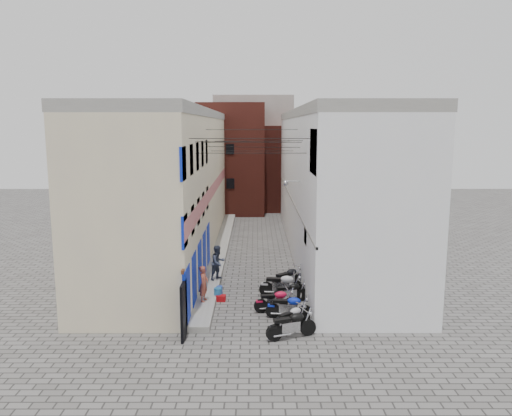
{
  "coord_description": "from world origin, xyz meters",
  "views": [
    {
      "loc": [
        0.21,
        -18.42,
        8.03
      ],
      "look_at": [
        0.24,
        11.88,
        3.0
      ],
      "focal_mm": 35.0,
      "sensor_mm": 36.0,
      "label": 1
    }
  ],
  "objects_px": {
    "motorcycle_c": "(289,305)",
    "red_crate": "(221,298)",
    "motorcycle_a": "(291,323)",
    "person_a": "(204,284)",
    "water_jug_near": "(218,294)",
    "motorcycle_g": "(288,277)",
    "water_jug_far": "(219,291)",
    "motorcycle_f": "(282,284)",
    "person_b": "(218,262)",
    "motorcycle_b": "(292,317)",
    "motorcycle_d": "(276,300)",
    "motorcycle_e": "(290,291)"
  },
  "relations": [
    {
      "from": "motorcycle_c",
      "to": "water_jug_far",
      "type": "relative_size",
      "value": 4.17
    },
    {
      "from": "motorcycle_c",
      "to": "motorcycle_g",
      "type": "distance_m",
      "value": 3.86
    },
    {
      "from": "motorcycle_a",
      "to": "motorcycle_d",
      "type": "height_order",
      "value": "motorcycle_a"
    },
    {
      "from": "motorcycle_d",
      "to": "motorcycle_g",
      "type": "height_order",
      "value": "motorcycle_g"
    },
    {
      "from": "motorcycle_a",
      "to": "motorcycle_e",
      "type": "relative_size",
      "value": 1.12
    },
    {
      "from": "motorcycle_c",
      "to": "person_a",
      "type": "height_order",
      "value": "person_a"
    },
    {
      "from": "motorcycle_a",
      "to": "person_a",
      "type": "height_order",
      "value": "person_a"
    },
    {
      "from": "water_jug_far",
      "to": "person_b",
      "type": "bearing_deg",
      "value": 95.84
    },
    {
      "from": "person_b",
      "to": "motorcycle_a",
      "type": "bearing_deg",
      "value": -109.97
    },
    {
      "from": "person_a",
      "to": "water_jug_near",
      "type": "relative_size",
      "value": 2.83
    },
    {
      "from": "water_jug_far",
      "to": "red_crate",
      "type": "relative_size",
      "value": 1.07
    },
    {
      "from": "motorcycle_a",
      "to": "person_a",
      "type": "relative_size",
      "value": 1.28
    },
    {
      "from": "motorcycle_d",
      "to": "person_b",
      "type": "relative_size",
      "value": 1.09
    },
    {
      "from": "water_jug_far",
      "to": "person_a",
      "type": "bearing_deg",
      "value": -112.83
    },
    {
      "from": "motorcycle_a",
      "to": "person_b",
      "type": "distance_m",
      "value": 7.4
    },
    {
      "from": "motorcycle_a",
      "to": "motorcycle_c",
      "type": "distance_m",
      "value": 1.99
    },
    {
      "from": "motorcycle_a",
      "to": "person_b",
      "type": "relative_size",
      "value": 1.16
    },
    {
      "from": "motorcycle_c",
      "to": "water_jug_near",
      "type": "distance_m",
      "value": 3.9
    },
    {
      "from": "motorcycle_d",
      "to": "person_a",
      "type": "xyz_separation_m",
      "value": [
        -3.2,
        0.69,
        0.5
      ]
    },
    {
      "from": "motorcycle_b",
      "to": "motorcycle_c",
      "type": "bearing_deg",
      "value": 143.73
    },
    {
      "from": "motorcycle_d",
      "to": "motorcycle_e",
      "type": "height_order",
      "value": "motorcycle_d"
    },
    {
      "from": "motorcycle_e",
      "to": "motorcycle_f",
      "type": "distance_m",
      "value": 0.83
    },
    {
      "from": "water_jug_near",
      "to": "motorcycle_e",
      "type": "bearing_deg",
      "value": -4.97
    },
    {
      "from": "motorcycle_a",
      "to": "motorcycle_b",
      "type": "relative_size",
      "value": 1.13
    },
    {
      "from": "red_crate",
      "to": "water_jug_far",
      "type": "bearing_deg",
      "value": 99.12
    },
    {
      "from": "motorcycle_g",
      "to": "water_jug_far",
      "type": "distance_m",
      "value": 3.52
    },
    {
      "from": "person_b",
      "to": "water_jug_far",
      "type": "relative_size",
      "value": 3.76
    },
    {
      "from": "motorcycle_g",
      "to": "red_crate",
      "type": "distance_m",
      "value": 3.7
    },
    {
      "from": "motorcycle_a",
      "to": "person_b",
      "type": "xyz_separation_m",
      "value": [
        -3.27,
        6.61,
        0.54
      ]
    },
    {
      "from": "water_jug_near",
      "to": "water_jug_far",
      "type": "bearing_deg",
      "value": 86.74
    },
    {
      "from": "person_b",
      "to": "red_crate",
      "type": "distance_m",
      "value": 2.72
    },
    {
      "from": "person_b",
      "to": "motorcycle_g",
      "type": "bearing_deg",
      "value": -58.57
    },
    {
      "from": "motorcycle_a",
      "to": "motorcycle_d",
      "type": "bearing_deg",
      "value": 169.4
    },
    {
      "from": "motorcycle_f",
      "to": "person_b",
      "type": "xyz_separation_m",
      "value": [
        -3.16,
        1.9,
        0.51
      ]
    },
    {
      "from": "person_a",
      "to": "red_crate",
      "type": "bearing_deg",
      "value": -32.1
    },
    {
      "from": "motorcycle_g",
      "to": "red_crate",
      "type": "xyz_separation_m",
      "value": [
        -3.23,
        -1.74,
        -0.47
      ]
    },
    {
      "from": "person_a",
      "to": "motorcycle_f",
      "type": "bearing_deg",
      "value": -56.02
    },
    {
      "from": "motorcycle_b",
      "to": "person_a",
      "type": "distance_m",
      "value": 4.6
    },
    {
      "from": "person_b",
      "to": "water_jug_near",
      "type": "xyz_separation_m",
      "value": [
        0.15,
        -2.36,
        -0.85
      ]
    },
    {
      "from": "motorcycle_e",
      "to": "motorcycle_b",
      "type": "bearing_deg",
      "value": -17.81
    },
    {
      "from": "motorcycle_c",
      "to": "motorcycle_a",
      "type": "bearing_deg",
      "value": 5.82
    },
    {
      "from": "motorcycle_e",
      "to": "motorcycle_g",
      "type": "bearing_deg",
      "value": 164.1
    },
    {
      "from": "motorcycle_a",
      "to": "red_crate",
      "type": "relative_size",
      "value": 4.65
    },
    {
      "from": "person_a",
      "to": "person_b",
      "type": "bearing_deg",
      "value": 6.93
    },
    {
      "from": "motorcycle_e",
      "to": "motorcycle_g",
      "type": "relative_size",
      "value": 0.88
    },
    {
      "from": "motorcycle_e",
      "to": "red_crate",
      "type": "bearing_deg",
      "value": -107.46
    },
    {
      "from": "person_b",
      "to": "water_jug_far",
      "type": "distance_m",
      "value": 2.01
    },
    {
      "from": "person_b",
      "to": "water_jug_far",
      "type": "height_order",
      "value": "person_b"
    },
    {
      "from": "motorcycle_f",
      "to": "person_b",
      "type": "height_order",
      "value": "person_b"
    },
    {
      "from": "motorcycle_c",
      "to": "red_crate",
      "type": "relative_size",
      "value": 4.45
    }
  ]
}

